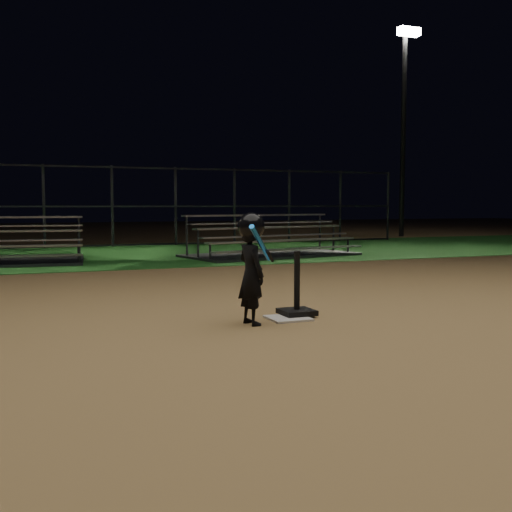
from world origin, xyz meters
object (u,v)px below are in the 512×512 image
Objects in this scene: home_plate at (288,318)px; batting_tee at (297,303)px; child_batter at (251,265)px; light_pole_right at (404,114)px; bleacher_right at (271,248)px.

batting_tee is (0.17, 0.12, 0.15)m from home_plate.
batting_tee is at bearing -78.55° from child_batter.
home_plate is 0.05× the size of light_pole_right.
light_pole_right reaches higher than bleacher_right.
light_pole_right reaches higher than home_plate.
bleacher_right is (3.70, 8.11, -0.43)m from child_batter.
home_plate is 0.37× the size of child_batter.
child_batter is 0.27× the size of bleacher_right.
bleacher_right is 0.56× the size of light_pole_right.
home_plate is 19.79m from light_pole_right.
light_pole_right reaches higher than child_batter.
child_batter reaches higher than home_plate.
light_pole_right is at bearing 51.40° from batting_tee.
child_batter is at bearing -165.14° from home_plate.
home_plate is at bearing -128.77° from light_pole_right.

